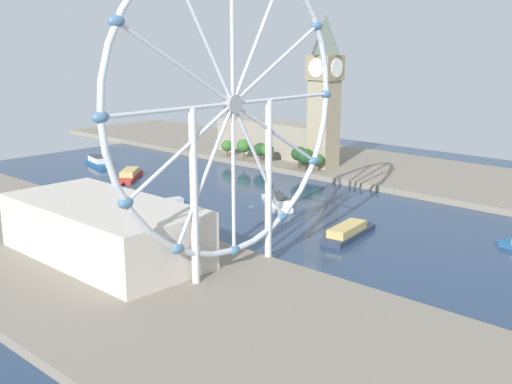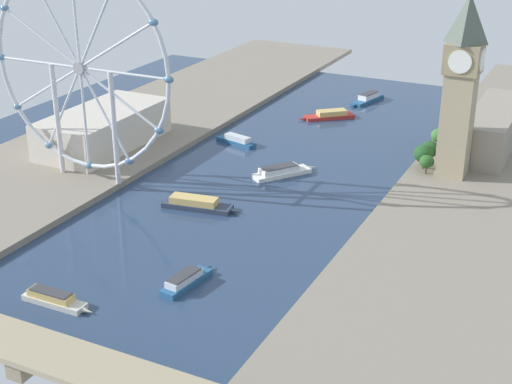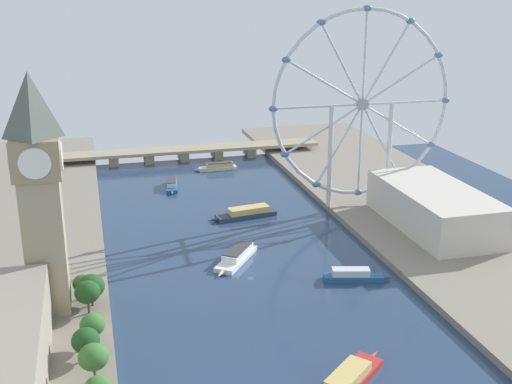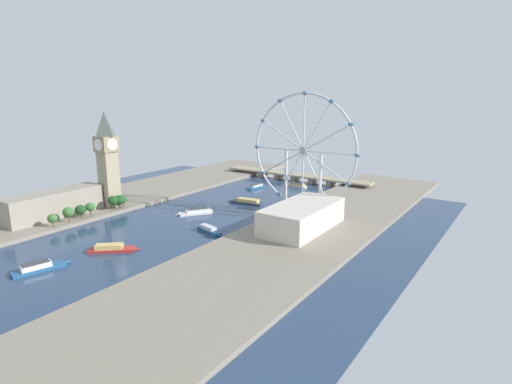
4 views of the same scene
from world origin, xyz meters
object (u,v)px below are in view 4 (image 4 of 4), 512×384
Objects in this scene: ferris_wheel at (303,152)px; tour_boat_2 at (196,212)px; riverside_hall at (302,216)px; tour_boat_6 at (247,202)px; tour_boat_1 at (39,267)px; river_bridge at (296,176)px; parliament_block at (54,204)px; tour_boat_5 at (296,185)px; tour_boat_4 at (111,248)px; tour_boat_0 at (209,230)px; tour_boat_3 at (256,187)px; clock_tower at (107,158)px.

ferris_wheel is 3.25× the size of tour_boat_2.
riverside_hall is 93.69m from tour_boat_6.
tour_boat_1 reaches higher than tour_boat_2.
river_bridge is (-75.02, 124.17, -49.82)m from ferris_wheel.
parliament_block is 247.34m from tour_boat_5.
tour_boat_1 is 1.16× the size of tour_boat_4.
tour_boat_0 is 87.24m from tour_boat_6.
tour_boat_1 is 286.26m from tour_boat_5.
tour_boat_3 reaches higher than tour_boat_5.
river_bridge is at bearing 13.49° from tour_boat_1.
ferris_wheel is at bearing 168.53° from tour_boat_6.
parliament_block is 2.82× the size of tour_boat_5.
ferris_wheel is 122.51m from tour_boat_3.
tour_boat_1 is (79.28, -111.18, -45.18)m from clock_tower.
parliament_block is at bearing -141.78° from ferris_wheel.
tour_boat_4 is at bearing -87.96° from river_bridge.
tour_boat_3 is (-55.09, 143.06, -0.03)m from tour_boat_0.
ferris_wheel is 3.39× the size of tour_boat_4.
tour_boat_2 is 55.11m from tour_boat_6.
clock_tower is at bearing -31.97° from tour_boat_2.
tour_boat_0 is (128.15, 48.17, -11.60)m from parliament_block.
river_bridge is at bearing -60.35° from tour_boat_5.
tour_boat_2 is at bearing -147.36° from ferris_wheel.
parliament_block is at bearing -154.50° from riverside_hall.
tour_boat_2 is at bearing 22.43° from clock_tower.
tour_boat_6 is (14.41, -121.60, -3.57)m from river_bridge.
tour_boat_5 is (107.08, 222.67, -11.60)m from parliament_block.
tour_boat_3 is at bearing -137.57° from tour_boat_2.
riverside_hall is at bearing 10.04° from tour_boat_4.
clock_tower is at bearing 77.82° from parliament_block.
tour_boat_1 reaches higher than tour_boat_3.
clock_tower reaches higher than tour_boat_3.
tour_boat_5 is (8.21, 241.15, 0.07)m from tour_boat_4.
tour_boat_5 is 0.76× the size of tour_boat_6.
ferris_wheel reaches higher than tour_boat_0.
tour_boat_4 is at bearing -10.59° from parliament_block.
riverside_hall is at bearing 25.50° from parliament_block.
tour_boat_4 is 241.29m from tour_boat_5.
parliament_block is 268.82m from river_bridge.
tour_boat_2 reaches higher than tour_boat_4.
river_bridge reaches higher than tour_boat_3.
tour_boat_6 reaches higher than tour_boat_4.
parliament_block is 101.25m from tour_boat_4.
tour_boat_0 reaches higher than tour_boat_5.
tour_boat_6 is at bearing 34.82° from tour_boat_3.
tour_boat_6 is at bearing 87.27° from tour_boat_5.
riverside_hall is at bearing 13.03° from clock_tower.
river_bridge is 6.64× the size of tour_boat_5.
tour_boat_5 is 90.86m from tour_boat_6.
ferris_wheel reaches higher than tour_boat_4.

